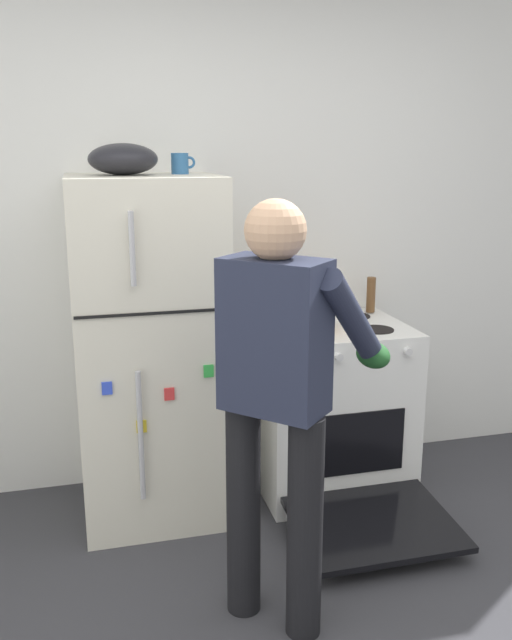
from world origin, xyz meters
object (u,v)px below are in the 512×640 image
(refrigerator, at_px, (149,350))
(person_cook, at_px, (280,380))
(red_pot, at_px, (305,317))
(coffee_mug, at_px, (180,163))
(stove_range, at_px, (331,409))
(pepper_mill, at_px, (371,295))
(mixing_bowl, at_px, (123,159))

(refrigerator, height_order, person_cook, refrigerator)
(red_pot, xyz_separation_m, coffee_mug, (-0.59, 0.10, 0.74))
(stove_range, bearing_deg, coffee_mug, 174.81)
(coffee_mug, relative_size, pepper_mill, 0.59)
(stove_range, distance_m, mixing_bowl, 1.63)
(mixing_bowl, bearing_deg, red_pot, -3.37)
(person_cook, height_order, red_pot, person_cook)
(refrigerator, height_order, red_pot, refrigerator)
(refrigerator, relative_size, red_pot, 4.36)
(pepper_mill, bearing_deg, red_pot, -151.48)
(refrigerator, bearing_deg, coffee_mug, 15.40)
(red_pot, relative_size, coffee_mug, 3.36)
(coffee_mug, bearing_deg, mixing_bowl, -169.22)
(person_cook, bearing_deg, mixing_bowl, 115.23)
(coffee_mug, bearing_deg, red_pot, -9.69)
(stove_range, distance_m, person_cook, 1.21)
(refrigerator, bearing_deg, red_pot, -3.70)
(coffee_mug, distance_m, mixing_bowl, 0.27)
(pepper_mill, bearing_deg, mixing_bowl, -171.31)
(stove_range, bearing_deg, red_pot, -168.58)
(stove_range, bearing_deg, mixing_bowl, 179.00)
(red_pot, distance_m, pepper_mill, 0.52)
(mixing_bowl, bearing_deg, pepper_mill, 8.69)
(refrigerator, xyz_separation_m, coffee_mug, (0.18, 0.05, 0.87))
(refrigerator, relative_size, coffee_mug, 14.64)
(stove_range, height_order, mixing_bowl, mixing_bowl)
(refrigerator, xyz_separation_m, red_pot, (0.77, -0.05, 0.13))
(red_pot, bearing_deg, refrigerator, 176.30)
(refrigerator, bearing_deg, person_cook, -68.83)
(person_cook, bearing_deg, refrigerator, 111.17)
(pepper_mill, bearing_deg, stove_range, -144.04)
(person_cook, height_order, pepper_mill, person_cook)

